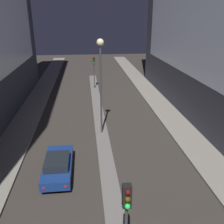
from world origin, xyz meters
The scene contains 5 objects.
median_strip centered at (0.00, 20.45, 0.07)m, with size 1.12×38.90×0.15m.
traffic_light_near centered at (0.00, 3.81, 3.39)m, with size 0.32×0.42×4.41m.
traffic_light_mid centered at (0.00, 31.73, 3.39)m, with size 0.32×0.42×4.41m.
street_lamp centered at (0.00, 17.12, 5.99)m, with size 0.58×0.58×8.13m.
car_left_lane centered at (-3.30, 11.30, 0.72)m, with size 1.78×4.54×1.40m.
Camera 1 is at (-1.28, -3.08, 9.96)m, focal length 40.00 mm.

